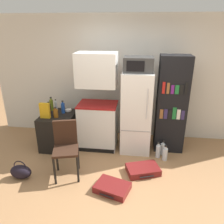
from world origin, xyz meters
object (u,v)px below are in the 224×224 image
refrigerator (136,113)px  microwave (138,64)px  bookshelf (171,105)px  suitcase_small_flat (112,188)px  bottle_amber_beer (56,113)px  water_bottle_middle (163,149)px  handbag (21,172)px  water_bottle_back (158,151)px  bottle_wine_dark (49,109)px  suitcase_large_flat (143,170)px  side_table (59,130)px  bottle_blue_soda (63,108)px  water_bottle_front (165,154)px  bowl (68,110)px  bottle_olive_oil (51,105)px  bottle_milk_white (56,112)px  kitchen_hutch (98,106)px  bottle_clear_short (56,105)px  cereal_box (45,111)px  chair (66,144)px

refrigerator → microwave: microwave is taller
bookshelf → suitcase_small_flat: bearing=-124.6°
bottle_amber_beer → water_bottle_middle: bottle_amber_beer is taller
handbag → water_bottle_back: (2.31, 0.93, 0.01)m
bottle_wine_dark → water_bottle_back: (2.21, -0.22, -0.68)m
suitcase_large_flat → side_table: bearing=138.4°
bottle_blue_soda → water_bottle_front: 2.21m
water_bottle_middle → handbag: bearing=-156.6°
water_bottle_back → bowl: bearing=167.4°
bottle_olive_oil → water_bottle_back: bottle_olive_oil is taller
microwave → bottle_milk_white: 1.87m
kitchen_hutch → bottle_clear_short: kitchen_hutch is taller
water_bottle_middle → bottle_milk_white: bearing=178.8°
bowl → suitcase_large_flat: size_ratio=0.21×
side_table → bottle_blue_soda: bearing=51.2°
side_table → suitcase_large_flat: 1.91m
kitchen_hutch → water_bottle_back: 1.46m
bookshelf → microwave: bearing=-170.9°
bottle_milk_white → water_bottle_middle: bearing=-1.2°
bookshelf → water_bottle_middle: 0.88m
bottle_olive_oil → bowl: bearing=0.8°
microwave → bottle_wine_dark: size_ratio=2.08×
bottle_milk_white → microwave: bearing=4.3°
water_bottle_front → bottle_clear_short: bearing=165.7°
suitcase_small_flat → cereal_box: bearing=162.1°
side_table → bottle_clear_short: size_ratio=3.56×
water_bottle_back → water_bottle_middle: bearing=49.1°
refrigerator → bottle_olive_oil: size_ratio=5.49×
bottle_olive_oil → bottle_milk_white: 0.33m
bottle_amber_beer → water_bottle_back: bearing=-1.7°
bottle_olive_oil → bottle_amber_beer: size_ratio=1.41×
refrigerator → water_bottle_middle: refrigerator is taller
bowl → kitchen_hutch: bearing=-10.6°
cereal_box → suitcase_large_flat: cereal_box is taller
bottle_amber_beer → bowl: size_ratio=1.54×
bookshelf → bottle_amber_beer: bookshelf is taller
bottle_blue_soda → bottle_wine_dark: size_ratio=1.02×
bottle_wine_dark → bottle_olive_oil: bearing=98.0°
kitchen_hutch → refrigerator: (0.77, -0.02, -0.09)m
bookshelf → bottle_olive_oil: 2.46m
bottle_blue_soda → bowl: bearing=60.9°
refrigerator → bookshelf: (0.67, 0.11, 0.15)m
refrigerator → bookshelf: 0.69m
bottle_olive_oil → water_bottle_front: (2.36, -0.49, -0.70)m
cereal_box → water_bottle_back: 2.32m
chair → handbag: size_ratio=2.65×
bottle_olive_oil → bottle_wine_dark: 0.20m
bottle_wine_dark → bowl: size_ratio=1.89×
microwave → bottle_amber_beer: size_ratio=2.55×
cereal_box → water_bottle_middle: size_ratio=0.99×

